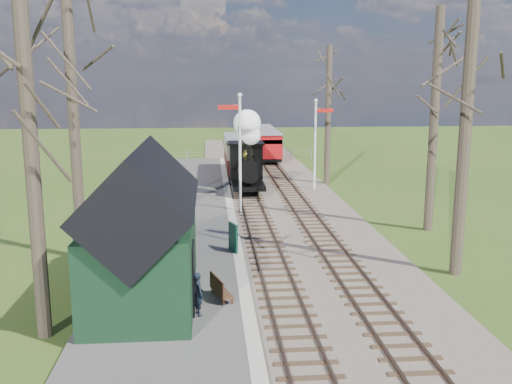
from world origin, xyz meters
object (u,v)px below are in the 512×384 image
Objects in this scene: station_shed at (143,234)px; person at (198,294)px; red_carriage_b at (262,139)px; bench at (219,288)px; semaphore_near at (239,144)px; red_carriage_a at (268,146)px; locomotive at (247,157)px; coach at (241,154)px; sign_board at (233,237)px; semaphore_far at (316,137)px.

person is at bearing -39.57° from station_shed.
station_shed is 36.44m from red_carriage_b.
station_shed is 4.76× the size of bench.
red_carriage_a is (3.37, 18.27, -2.17)m from semaphore_near.
semaphore_near is 5.30m from locomotive.
semaphore_near reaches higher than station_shed.
station_shed reaches higher than red_carriage_b.
coach is at bearing 89.89° from locomotive.
coach is (4.30, 23.15, -0.60)m from station_shed.
sign_board is (-0.60, -7.27, -2.85)m from semaphore_near.
semaphore_far reaches higher than sign_board.
semaphore_far reaches higher than bench.
semaphore_near is 0.78× the size of coach.
semaphore_far reaches higher than station_shed.
person is at bearing -99.41° from red_carriage_a.
semaphore_near is 1.09× the size of semaphore_far.
sign_board is (-3.97, -31.03, -0.68)m from red_carriage_b.
station_shed is at bearing -100.91° from red_carriage_b.
locomotive is 1.02× the size of red_carriage_a.
locomotive is at bearing -90.11° from coach.
red_carriage_b is at bearing 82.05° from locomotive.
person is at bearing -98.12° from locomotive.
bench is at bearing -109.37° from semaphore_far.
locomotive reaches higher than bench.
person is (-7.02, -19.37, -2.51)m from semaphore_far.
red_carriage_a is at bearing 79.55° from semaphore_near.
locomotive is at bearing -97.95° from red_carriage_b.
bench is (-2.02, -23.34, -1.13)m from coach.
red_carriage_a is (6.90, 30.27, -0.81)m from station_shed.
red_carriage_b is at bearing 82.68° from bench.
station_shed is at bearing 175.15° from bench.
sign_board is at bearing 82.48° from bench.
locomotive is at bearing -101.20° from red_carriage_a.
semaphore_far reaches higher than coach.
semaphore_near reaches higher than red_carriage_a.
red_carriage_b is (2.60, 12.62, -0.22)m from coach.
red_carriage_b is 4.32× the size of sign_board.
station_shed reaches higher than bench.
station_shed is 4.91× the size of person.
bench is at bearing -97.52° from sign_board.
red_carriage_b is at bearing 95.70° from semaphore_far.
locomotive is (0.76, 5.07, -1.33)m from semaphore_near.
locomotive reaches higher than red_carriage_b.
person is (-2.63, -18.44, -1.45)m from locomotive.
semaphore_near reaches higher than bench.
red_carriage_b is 36.27m from bench.
station_shed is 23.55m from coach.
red_carriage_a is 1.00× the size of red_carriage_b.
red_carriage_a is at bearing 69.94° from coach.
red_carriage_a is 3.73× the size of bench.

